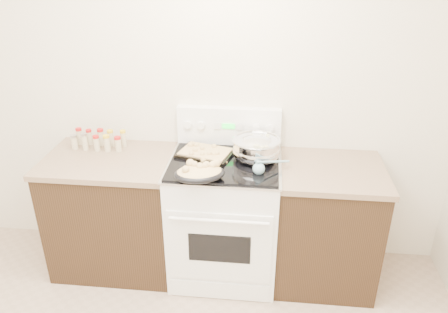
# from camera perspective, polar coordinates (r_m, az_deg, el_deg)

# --- Properties ---
(room_shell) EXTENTS (4.10, 3.60, 2.75)m
(room_shell) POSITION_cam_1_polar(r_m,az_deg,el_deg) (1.52, -18.94, 1.88)
(room_shell) COLOR beige
(room_shell) RESTS_ON ground
(counter_left) EXTENTS (0.93, 0.67, 0.92)m
(counter_left) POSITION_cam_1_polar(r_m,az_deg,el_deg) (3.43, -13.91, -7.01)
(counter_left) COLOR black
(counter_left) RESTS_ON ground
(counter_right) EXTENTS (0.73, 0.67, 0.92)m
(counter_right) POSITION_cam_1_polar(r_m,az_deg,el_deg) (3.28, 13.05, -8.62)
(counter_right) COLOR black
(counter_right) RESTS_ON ground
(kitchen_range) EXTENTS (0.78, 0.73, 1.22)m
(kitchen_range) POSITION_cam_1_polar(r_m,az_deg,el_deg) (3.24, 0.10, -7.70)
(kitchen_range) COLOR white
(kitchen_range) RESTS_ON ground
(mixing_bowl) EXTENTS (0.37, 0.37, 0.20)m
(mixing_bowl) POSITION_cam_1_polar(r_m,az_deg,el_deg) (3.01, 4.24, 1.02)
(mixing_bowl) COLOR silver
(mixing_bowl) RESTS_ON kitchen_range
(roasting_pan) EXTENTS (0.38, 0.31, 0.12)m
(roasting_pan) POSITION_cam_1_polar(r_m,az_deg,el_deg) (2.76, -3.20, -2.08)
(roasting_pan) COLOR black
(roasting_pan) RESTS_ON kitchen_range
(baking_sheet) EXTENTS (0.43, 0.35, 0.06)m
(baking_sheet) POSITION_cam_1_polar(r_m,az_deg,el_deg) (3.09, -2.50, 0.55)
(baking_sheet) COLOR black
(baking_sheet) RESTS_ON kitchen_range
(wooden_spoon) EXTENTS (0.19, 0.18, 0.04)m
(wooden_spoon) POSITION_cam_1_polar(r_m,az_deg,el_deg) (3.01, -2.12, -0.35)
(wooden_spoon) COLOR tan
(wooden_spoon) RESTS_ON kitchen_range
(blue_ladle) EXTENTS (0.24, 0.18, 0.10)m
(blue_ladle) POSITION_cam_1_polar(r_m,az_deg,el_deg) (2.85, 4.77, -1.50)
(blue_ladle) COLOR #77A2B1
(blue_ladle) RESTS_ON kitchen_range
(spice_jars) EXTENTS (0.40, 0.15, 0.13)m
(spice_jars) POSITION_cam_1_polar(r_m,az_deg,el_deg) (3.36, -16.10, 2.09)
(spice_jars) COLOR #BFB28C
(spice_jars) RESTS_ON counter_left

